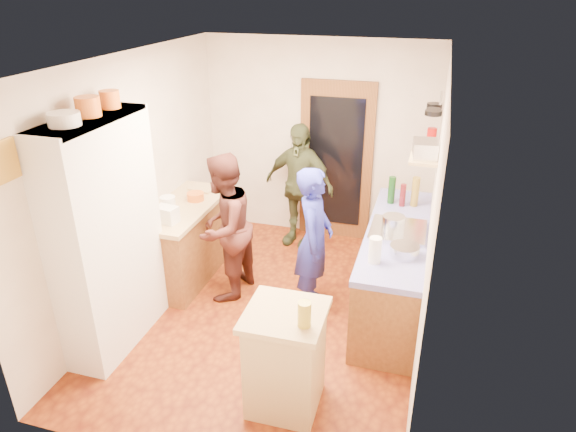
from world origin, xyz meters
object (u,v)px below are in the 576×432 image
at_px(island_base, 285,361).
at_px(person_back, 300,186).
at_px(person_left, 228,227).
at_px(hutch_body, 107,237).
at_px(right_counter_base, 394,270).
at_px(person_hob, 317,242).

bearing_deg(island_base, person_back, 102.88).
bearing_deg(person_left, hutch_body, -28.21).
bearing_deg(right_counter_base, person_back, 140.65).
xyz_separation_m(hutch_body, right_counter_base, (2.50, 1.30, -0.68)).
relative_size(hutch_body, person_left, 1.35).
bearing_deg(island_base, right_counter_base, 67.57).
distance_m(hutch_body, person_back, 2.68).
xyz_separation_m(person_hob, person_back, (-0.55, 1.38, 0.03)).
distance_m(right_counter_base, person_left, 1.83).
distance_m(hutch_body, right_counter_base, 2.90).
bearing_deg(person_hob, person_left, 85.16).
xyz_separation_m(island_base, person_back, (-0.64, 2.79, 0.39)).
relative_size(hutch_body, right_counter_base, 1.00).
height_order(hutch_body, island_base, hutch_body).
distance_m(right_counter_base, island_base, 1.83).
relative_size(person_left, person_back, 1.00).
distance_m(hutch_body, island_base, 1.96).
relative_size(hutch_body, person_hob, 1.40).
height_order(hutch_body, right_counter_base, hutch_body).
height_order(person_hob, person_back, person_back).
bearing_deg(person_hob, right_counter_base, -74.32).
relative_size(right_counter_base, person_hob, 1.40).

